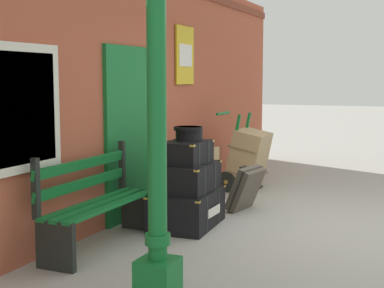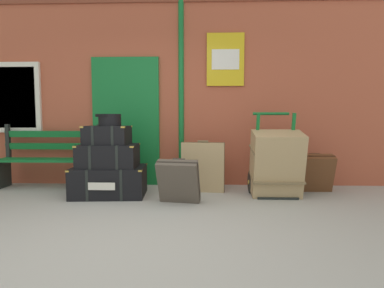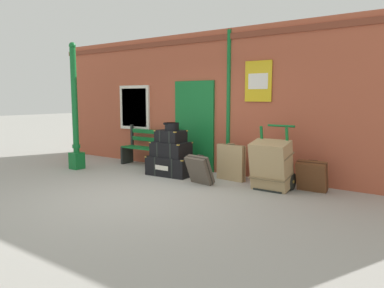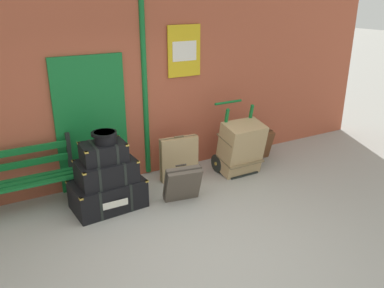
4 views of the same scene
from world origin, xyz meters
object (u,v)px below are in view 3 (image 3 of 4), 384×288
(platform_bench, at_px, (150,148))
(round_hatbox, at_px, (172,126))
(large_brown_trunk, at_px, (271,165))
(porters_trolley, at_px, (275,174))
(suitcase_cream, at_px, (231,162))
(suitcase_caramel, at_px, (312,176))
(steamer_trunk_top, at_px, (171,136))
(suitcase_beige, at_px, (199,170))
(steamer_trunk_middle, at_px, (171,149))
(lamp_post, at_px, (75,122))
(steamer_trunk_base, at_px, (172,166))

(platform_bench, bearing_deg, round_hatbox, -25.13)
(platform_bench, height_order, large_brown_trunk, platform_bench)
(round_hatbox, bearing_deg, porters_trolley, 4.91)
(platform_bench, bearing_deg, porters_trolley, -5.43)
(suitcase_cream, distance_m, suitcase_caramel, 1.68)
(steamer_trunk_top, distance_m, large_brown_trunk, 2.41)
(round_hatbox, height_order, suitcase_beige, round_hatbox)
(porters_trolley, relative_size, suitcase_beige, 2.04)
(suitcase_caramel, bearing_deg, round_hatbox, -172.89)
(steamer_trunk_middle, xyz_separation_m, porters_trolley, (2.36, 0.20, -0.31))
(platform_bench, bearing_deg, suitcase_caramel, -2.21)
(suitcase_caramel, bearing_deg, lamp_post, -167.83)
(steamer_trunk_top, distance_m, porters_trolley, 2.46)
(steamer_trunk_base, distance_m, steamer_trunk_middle, 0.37)
(suitcase_caramel, bearing_deg, porters_trolley, -165.22)
(steamer_trunk_base, bearing_deg, steamer_trunk_top, -176.11)
(round_hatbox, bearing_deg, large_brown_trunk, 0.65)
(suitcase_cream, xyz_separation_m, suitcase_beige, (-0.31, -0.71, -0.08))
(steamer_trunk_middle, distance_m, steamer_trunk_top, 0.29)
(steamer_trunk_base, height_order, suitcase_cream, suitcase_cream)
(lamp_post, xyz_separation_m, suitcase_cream, (3.64, 1.11, -0.77))
(lamp_post, bearing_deg, porters_trolley, 11.80)
(lamp_post, relative_size, large_brown_trunk, 3.15)
(steamer_trunk_middle, bearing_deg, suitcase_beige, -19.81)
(suitcase_caramel, bearing_deg, steamer_trunk_top, -173.25)
(steamer_trunk_top, xyz_separation_m, suitcase_caramel, (3.03, 0.36, -0.58))
(steamer_trunk_base, height_order, steamer_trunk_middle, steamer_trunk_middle)
(lamp_post, xyz_separation_m, steamer_trunk_base, (2.31, 0.79, -0.93))
(lamp_post, distance_m, large_brown_trunk, 4.78)
(round_hatbox, bearing_deg, suitcase_cream, 14.41)
(suitcase_caramel, bearing_deg, suitcase_cream, -178.78)
(round_hatbox, distance_m, large_brown_trunk, 2.42)
(steamer_trunk_middle, relative_size, suitcase_cream, 1.06)
(large_brown_trunk, height_order, suitcase_caramel, large_brown_trunk)
(suitcase_beige, bearing_deg, lamp_post, -173.04)
(steamer_trunk_top, bearing_deg, steamer_trunk_middle, -44.65)
(suitcase_caramel, bearing_deg, steamer_trunk_middle, -172.94)
(large_brown_trunk, bearing_deg, suitcase_caramel, 28.03)
(steamer_trunk_base, relative_size, porters_trolley, 0.88)
(steamer_trunk_middle, relative_size, round_hatbox, 2.35)
(steamer_trunk_base, bearing_deg, large_brown_trunk, 0.27)
(steamer_trunk_middle, bearing_deg, platform_bench, 154.40)
(platform_bench, height_order, porters_trolley, porters_trolley)
(platform_bench, height_order, suitcase_cream, platform_bench)
(steamer_trunk_middle, height_order, suitcase_cream, suitcase_cream)
(suitcase_caramel, bearing_deg, steamer_trunk_base, -173.23)
(steamer_trunk_base, bearing_deg, suitcase_beige, -20.59)
(round_hatbox, distance_m, porters_trolley, 2.49)
(porters_trolley, bearing_deg, steamer_trunk_base, -175.50)
(large_brown_trunk, xyz_separation_m, suitcase_cream, (-1.03, 0.31, -0.10))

